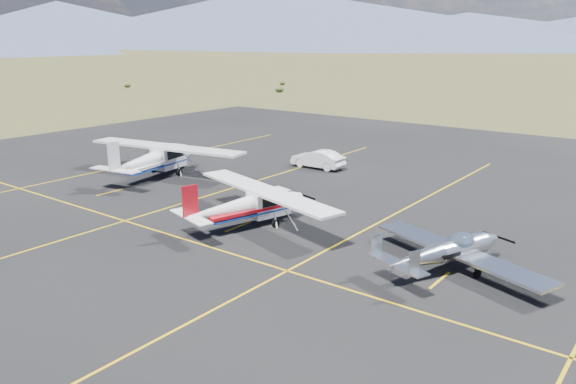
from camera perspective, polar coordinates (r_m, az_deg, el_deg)
ground at (r=27.71m, az=10.86°, el=-4.95°), size 1600.00×1600.00×0.00m
apron at (r=31.23m, az=-0.68°, el=-2.31°), size 72.00×72.00×0.02m
aircraft_low_wing at (r=24.52m, az=16.03°, el=-5.77°), size 6.43×8.65×1.91m
aircraft_cessna at (r=29.03m, az=-4.04°, el=-1.23°), size 7.17×10.76×2.74m
aircraft_plain at (r=40.15m, az=-13.38°, el=3.37°), size 7.66×12.53×3.16m
sedan at (r=42.22m, az=3.05°, el=3.37°), size 1.52×4.16×1.36m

